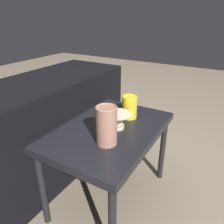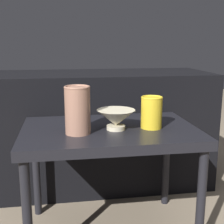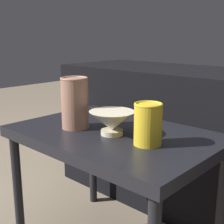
% 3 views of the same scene
% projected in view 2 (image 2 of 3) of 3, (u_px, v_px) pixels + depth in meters
% --- Properties ---
extents(table, '(0.74, 0.49, 0.50)m').
position_uv_depth(table, '(109.00, 140.00, 1.34)').
color(table, black).
rests_on(table, ground_plane).
extents(couch_backdrop, '(1.34, 0.50, 0.68)m').
position_uv_depth(couch_backdrop, '(96.00, 129.00, 1.88)').
color(couch_backdrop, black).
rests_on(couch_backdrop, ground_plane).
extents(bowl, '(0.16, 0.16, 0.08)m').
position_uv_depth(bowl, '(116.00, 118.00, 1.29)').
color(bowl, beige).
rests_on(bowl, table).
extents(vase_textured_left, '(0.10, 0.10, 0.19)m').
position_uv_depth(vase_textured_left, '(78.00, 109.00, 1.22)').
color(vase_textured_left, '#996B56').
rests_on(vase_textured_left, table).
extents(vase_colorful_right, '(0.09, 0.09, 0.14)m').
position_uv_depth(vase_colorful_right, '(152.00, 112.00, 1.31)').
color(vase_colorful_right, gold).
rests_on(vase_colorful_right, table).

